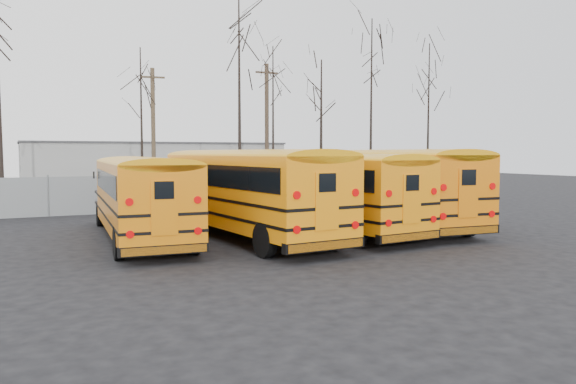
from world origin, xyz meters
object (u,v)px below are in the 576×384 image
bus_a (141,191)px  bus_d (386,181)px  bus_b (245,186)px  utility_pole_left (153,135)px  bus_c (322,186)px  utility_pole_right (267,128)px

bus_a → bus_d: bearing=1.0°
bus_b → utility_pole_left: size_ratio=1.46×
bus_c → bus_d: 3.51m
bus_d → utility_pole_right: bearing=86.9°
bus_c → utility_pole_right: bearing=67.1°
bus_c → utility_pole_left: utility_pole_left is taller
bus_d → bus_b: bearing=-170.4°
bus_b → utility_pole_right: bearing=59.2°
bus_d → utility_pole_left: 16.60m
bus_c → utility_pole_right: utility_pole_right is taller
bus_d → utility_pole_right: utility_pole_right is taller
bus_a → utility_pole_right: utility_pole_right is taller
bus_c → bus_d: bearing=1.7°
bus_b → bus_a: bearing=157.9°
bus_d → utility_pole_left: bearing=119.0°
bus_b → utility_pole_left: utility_pole_left is taller
utility_pole_right → bus_c: bearing=-106.0°
bus_c → utility_pole_right: size_ratio=1.19×
bus_a → bus_d: 10.51m
bus_b → bus_d: size_ratio=0.99×
bus_a → bus_c: bus_c is taller
bus_c → bus_a: bearing=166.7°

